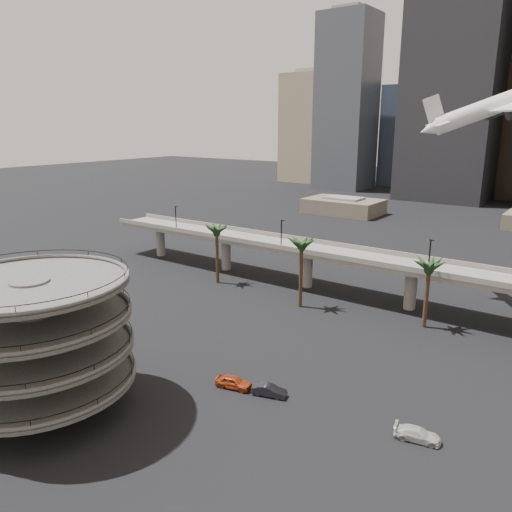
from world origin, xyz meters
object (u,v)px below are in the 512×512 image
Objects in this scene: car_a at (234,382)px; airborne_jet at (505,102)px; overpass at (357,261)px; car_c at (417,434)px; car_b at (269,390)px; parking_ramp at (35,333)px.

airborne_jet is at bearing -29.70° from car_a.
overpass is 42.30m from car_a.
car_c is at bearing -95.74° from car_a.
car_a is at bearing 85.41° from car_c.
car_b is (7.36, -40.60, -6.61)m from overpass.
parking_ramp reaches higher than overpass.
parking_ramp is 44.58m from car_c.
parking_ramp is 0.17× the size of overpass.
parking_ramp is at bearing -145.95° from airborne_jet.
car_c is (38.60, 20.35, -9.12)m from parking_ramp.
overpass is at bearing -6.82° from car_b.
car_c is (23.08, 3.07, -0.10)m from car_a.
car_b reaches higher than car_c.
car_a is (15.52, 17.28, -9.01)m from parking_ramp.
parking_ramp is at bearing 124.74° from car_a.
parking_ramp is 4.47× the size of car_c.
car_b is 18.34m from car_c.
parking_ramp is 60.46m from overpass.
overpass is at bearing 77.57° from parking_ramp.
parking_ramp reaches higher than car_b.
overpass is (13.00, 59.00, -2.50)m from parking_ramp.
overpass is 39.80m from airborne_jet.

